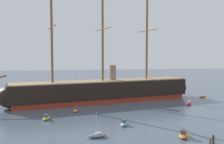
{
  "coord_description": "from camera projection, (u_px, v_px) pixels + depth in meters",
  "views": [
    {
      "loc": [
        -13.04,
        -31.8,
        15.17
      ],
      "look_at": [
        -3.09,
        32.02,
        10.37
      ],
      "focal_mm": 41.74,
      "sensor_mm": 36.0,
      "label": 1
    }
  ],
  "objects": [
    {
      "name": "mooring_piling_nearest",
      "position": [
        213.0,
        140.0,
        43.23
      ],
      "size": [
        0.43,
        0.43,
        1.5
      ],
      "primitive_type": "cylinder",
      "color": "#4C3D2D",
      "rests_on": "ground"
    },
    {
      "name": "dinghy_alongside_bow",
      "position": [
        76.0,
        111.0,
        66.64
      ],
      "size": [
        1.74,
        2.82,
        0.62
      ],
      "color": "orange",
      "rests_on": "ground"
    },
    {
      "name": "dinghy_far_right",
      "position": [
        203.0,
        96.0,
        88.79
      ],
      "size": [
        2.74,
        1.61,
        0.61
      ],
      "color": "orange",
      "rests_on": "ground"
    },
    {
      "name": "dinghy_distant_centre",
      "position": [
        112.0,
        93.0,
        97.06
      ],
      "size": [
        2.1,
        1.8,
        0.46
      ],
      "color": "silver",
      "rests_on": "ground"
    },
    {
      "name": "tall_ship",
      "position": [
        103.0,
        90.0,
        80.46
      ],
      "size": [
        66.04,
        20.63,
        32.16
      ],
      "color": "maroon",
      "rests_on": "ground"
    },
    {
      "name": "mooring_piling_left_pair",
      "position": [
        210.0,
        142.0,
        42.41
      ],
      "size": [
        0.27,
        0.27,
        1.32
      ],
      "primitive_type": "cylinder",
      "color": "#4C3D2D",
      "rests_on": "ground"
    },
    {
      "name": "motorboat_mid_left",
      "position": [
        46.0,
        118.0,
        58.86
      ],
      "size": [
        2.11,
        3.31,
        1.29
      ],
      "color": "gold",
      "rests_on": "ground"
    },
    {
      "name": "motorboat_foreground_right",
      "position": [
        183.0,
        135.0,
        46.52
      ],
      "size": [
        2.94,
        3.85,
        1.5
      ],
      "color": "orange",
      "rests_on": "ground"
    },
    {
      "name": "dinghy_far_left",
      "position": [
        27.0,
        99.0,
        84.02
      ],
      "size": [
        1.52,
        1.96,
        0.42
      ],
      "color": "silver",
      "rests_on": "ground"
    },
    {
      "name": "motorboat_near_centre",
      "position": [
        124.0,
        124.0,
        54.19
      ],
      "size": [
        2.18,
        3.15,
        1.22
      ],
      "color": "#7FB2D6",
      "rests_on": "ground"
    },
    {
      "name": "sailboat_alongside_stern",
      "position": [
        189.0,
        103.0,
        75.65
      ],
      "size": [
        3.6,
        3.88,
        5.31
      ],
      "color": "#B22D28",
      "rests_on": "ground"
    },
    {
      "name": "sailboat_foreground_left",
      "position": [
        97.0,
        135.0,
        46.56
      ],
      "size": [
        3.81,
        1.81,
        4.76
      ],
      "color": "gray",
      "rests_on": "ground"
    }
  ]
}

